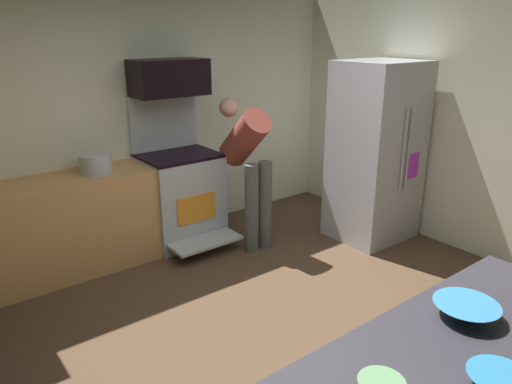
{
  "coord_description": "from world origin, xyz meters",
  "views": [
    {
      "loc": [
        -1.92,
        -2.25,
        2.16
      ],
      "look_at": [
        0.05,
        0.3,
        1.05
      ],
      "focal_mm": 33.28,
      "sensor_mm": 36.0,
      "label": 1
    }
  ],
  "objects_px": {
    "refrigerator": "(376,152)",
    "person_cook": "(248,160)",
    "mixing_bowl_prep": "(499,381)",
    "stock_pot": "(96,163)",
    "microwave": "(169,78)",
    "mixing_bowl_large": "(465,311)",
    "oven_range": "(180,194)"
  },
  "relations": [
    {
      "from": "microwave",
      "to": "person_cook",
      "type": "bearing_deg",
      "value": -50.54
    },
    {
      "from": "mixing_bowl_large",
      "to": "mixing_bowl_prep",
      "type": "relative_size",
      "value": 1.25
    },
    {
      "from": "microwave",
      "to": "stock_pot",
      "type": "distance_m",
      "value": 1.11
    },
    {
      "from": "microwave",
      "to": "mixing_bowl_large",
      "type": "relative_size",
      "value": 2.48
    },
    {
      "from": "mixing_bowl_prep",
      "to": "stock_pot",
      "type": "bearing_deg",
      "value": 92.92
    },
    {
      "from": "microwave",
      "to": "mixing_bowl_large",
      "type": "height_order",
      "value": "microwave"
    },
    {
      "from": "oven_range",
      "to": "person_cook",
      "type": "relative_size",
      "value": 1.02
    },
    {
      "from": "microwave",
      "to": "stock_pot",
      "type": "xyz_separation_m",
      "value": [
        -0.85,
        -0.08,
        -0.72
      ]
    },
    {
      "from": "refrigerator",
      "to": "person_cook",
      "type": "distance_m",
      "value": 1.35
    },
    {
      "from": "person_cook",
      "to": "mixing_bowl_large",
      "type": "bearing_deg",
      "value": -106.79
    },
    {
      "from": "oven_range",
      "to": "mixing_bowl_large",
      "type": "bearing_deg",
      "value": -95.75
    },
    {
      "from": "person_cook",
      "to": "mixing_bowl_large",
      "type": "height_order",
      "value": "person_cook"
    },
    {
      "from": "refrigerator",
      "to": "stock_pot",
      "type": "xyz_separation_m",
      "value": [
        -2.55,
        1.18,
        0.05
      ]
    },
    {
      "from": "mixing_bowl_large",
      "to": "stock_pot",
      "type": "height_order",
      "value": "stock_pot"
    },
    {
      "from": "mixing_bowl_prep",
      "to": "person_cook",
      "type": "bearing_deg",
      "value": 69.44
    },
    {
      "from": "microwave",
      "to": "stock_pot",
      "type": "relative_size",
      "value": 2.53
    },
    {
      "from": "microwave",
      "to": "oven_range",
      "type": "bearing_deg",
      "value": -90.0
    },
    {
      "from": "mixing_bowl_prep",
      "to": "stock_pot",
      "type": "height_order",
      "value": "stock_pot"
    },
    {
      "from": "mixing_bowl_prep",
      "to": "oven_range",
      "type": "bearing_deg",
      "value": 79.72
    },
    {
      "from": "refrigerator",
      "to": "mixing_bowl_large",
      "type": "relative_size",
      "value": 6.27
    },
    {
      "from": "oven_range",
      "to": "mixing_bowl_prep",
      "type": "height_order",
      "value": "oven_range"
    },
    {
      "from": "refrigerator",
      "to": "person_cook",
      "type": "relative_size",
      "value": 1.24
    },
    {
      "from": "oven_range",
      "to": "person_cook",
      "type": "distance_m",
      "value": 0.83
    },
    {
      "from": "mixing_bowl_large",
      "to": "refrigerator",
      "type": "bearing_deg",
      "value": 46.62
    },
    {
      "from": "microwave",
      "to": "mixing_bowl_prep",
      "type": "relative_size",
      "value": 3.1
    },
    {
      "from": "oven_range",
      "to": "mixing_bowl_prep",
      "type": "bearing_deg",
      "value": -100.28
    },
    {
      "from": "stock_pot",
      "to": "microwave",
      "type": "bearing_deg",
      "value": 5.4
    },
    {
      "from": "refrigerator",
      "to": "mixing_bowl_prep",
      "type": "distance_m",
      "value": 3.42
    },
    {
      "from": "microwave",
      "to": "mixing_bowl_large",
      "type": "xyz_separation_m",
      "value": [
        -0.33,
        -3.41,
        -0.77
      ]
    },
    {
      "from": "mixing_bowl_large",
      "to": "mixing_bowl_prep",
      "type": "distance_m",
      "value": 0.46
    },
    {
      "from": "person_cook",
      "to": "stock_pot",
      "type": "relative_size",
      "value": 5.12
    },
    {
      "from": "mixing_bowl_large",
      "to": "stock_pot",
      "type": "relative_size",
      "value": 1.02
    }
  ]
}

